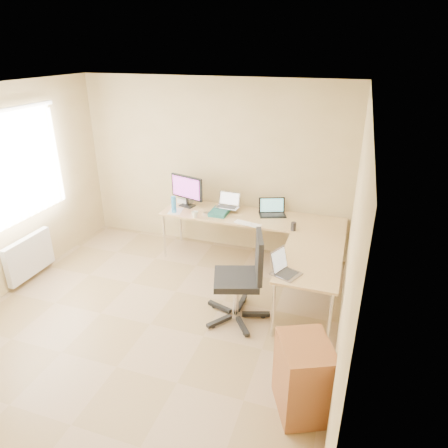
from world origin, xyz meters
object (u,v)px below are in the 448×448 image
(monitor, at_px, (187,191))
(laptop_center, at_px, (228,201))
(desk_fan, at_px, (187,193))
(desk_main, at_px, (251,239))
(keyboard, at_px, (248,224))
(cabinet, at_px, (303,377))
(laptop_return, at_px, (287,266))
(laptop_black, at_px, (273,207))
(mug, at_px, (195,214))
(office_chair, at_px, (236,282))
(desk_return, at_px, (308,285))
(water_bottle, at_px, (174,205))

(monitor, distance_m, laptop_center, 0.65)
(desk_fan, bearing_deg, desk_main, -0.92)
(desk_main, distance_m, keyboard, 0.48)
(desk_main, distance_m, cabinet, 2.72)
(laptop_return, distance_m, cabinet, 1.20)
(laptop_return, bearing_deg, laptop_black, 41.38)
(desk_main, xyz_separation_m, monitor, (-1.04, 0.08, 0.61))
(keyboard, relative_size, mug, 4.05)
(desk_main, distance_m, laptop_black, 0.57)
(laptop_center, relative_size, office_chair, 0.30)
(laptop_center, distance_m, office_chair, 1.64)
(keyboard, bearing_deg, laptop_return, -44.91)
(desk_main, height_order, laptop_return, laptop_return)
(laptop_black, bearing_deg, desk_return, -78.64)
(desk_main, relative_size, desk_fan, 8.27)
(cabinet, bearing_deg, desk_fan, 105.29)
(water_bottle, xyz_separation_m, office_chair, (1.32, -1.18, -0.36))
(monitor, bearing_deg, laptop_return, -23.14)
(desk_fan, xyz_separation_m, office_chair, (1.29, -1.60, -0.39))
(desk_return, bearing_deg, keyboard, 143.66)
(laptop_center, bearing_deg, desk_return, -34.97)
(laptop_black, height_order, desk_fan, desk_fan)
(laptop_black, bearing_deg, monitor, 161.90)
(water_bottle, bearing_deg, keyboard, -3.69)
(mug, bearing_deg, desk_main, 21.26)
(cabinet, bearing_deg, monitor, 105.80)
(laptop_black, xyz_separation_m, desk_fan, (-1.38, 0.07, 0.04))
(mug, relative_size, cabinet, 0.13)
(monitor, xyz_separation_m, office_chair, (1.23, -1.48, -0.47))
(laptop_return, bearing_deg, desk_main, 51.99)
(desk_main, height_order, desk_fan, desk_fan)
(desk_fan, bearing_deg, keyboard, -14.53)
(laptop_black, distance_m, water_bottle, 1.44)
(laptop_return, relative_size, cabinet, 0.45)
(keyboard, relative_size, cabinet, 0.54)
(mug, bearing_deg, monitor, 126.34)
(desk_return, distance_m, cabinet, 1.49)
(laptop_center, xyz_separation_m, mug, (-0.37, -0.38, -0.12))
(monitor, relative_size, keyboard, 1.48)
(keyboard, bearing_deg, mug, -167.84)
(desk_main, xyz_separation_m, laptop_center, (-0.39, 0.08, 0.53))
(desk_return, bearing_deg, monitor, 151.87)
(mug, height_order, laptop_return, laptop_return)
(desk_main, height_order, mug, mug)
(monitor, distance_m, laptop_black, 1.32)
(desk_main, relative_size, keyboard, 6.92)
(laptop_black, xyz_separation_m, water_bottle, (-1.40, -0.35, 0.01))
(desk_main, distance_m, laptop_center, 0.66)
(desk_main, height_order, office_chair, office_chair)
(keyboard, relative_size, laptop_return, 1.19)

